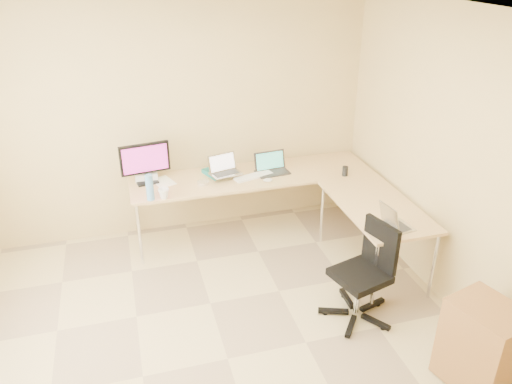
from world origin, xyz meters
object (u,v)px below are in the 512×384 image
object	(u,v)px
desk_main	(253,204)
laptop_center	(225,165)
desk_return	(373,236)
office_chair	(361,269)
cabinet	(482,346)
water_bottle	(150,187)
keyboard	(253,176)
mug	(164,193)
desk_fan	(150,167)
laptop_black	(273,164)
laptop_return	(398,218)
monitor	(145,163)

from	to	relation	value
desk_main	laptop_center	world-z (taller)	laptop_center
desk_return	office_chair	distance (m)	0.82
desk_return	laptop_center	size ratio (longest dim) A/B	4.08
cabinet	water_bottle	bearing A→B (deg)	117.97
laptop_center	office_chair	bearing A→B (deg)	-78.61
keyboard	mug	xyz separation A→B (m)	(-0.99, -0.24, 0.04)
keyboard	desk_fan	world-z (taller)	desk_fan
laptop_black	desk_return	bearing A→B (deg)	-58.38
desk_main	cabinet	size ratio (longest dim) A/B	3.81
laptop_black	laptop_return	bearing A→B (deg)	-69.76
keyboard	cabinet	distance (m)	2.75
desk_return	water_bottle	size ratio (longest dim) A/B	4.92
mug	office_chair	distance (m)	2.04
desk_return	desk_fan	xyz separation A→B (m)	(-2.06, 1.20, 0.50)
desk_return	mug	size ratio (longest dim) A/B	11.89
monitor	office_chair	distance (m)	2.44
desk_main	laptop_center	bearing A→B (deg)	-179.69
desk_main	keyboard	distance (m)	0.38
laptop_center	cabinet	size ratio (longest dim) A/B	0.46
mug	water_bottle	bearing A→B (deg)	180.00
office_chair	water_bottle	bearing A→B (deg)	124.39
desk_return	monitor	distance (m)	2.45
desk_main	water_bottle	distance (m)	1.27
laptop_black	water_bottle	bearing A→B (deg)	-173.91
cabinet	desk_fan	bearing A→B (deg)	111.83
laptop_return	cabinet	xyz separation A→B (m)	(0.10, -1.13, -0.47)
laptop_black	office_chair	size ratio (longest dim) A/B	0.39
water_bottle	office_chair	size ratio (longest dim) A/B	0.29
desk_return	mug	distance (m)	2.13
laptop_return	laptop_center	bearing A→B (deg)	31.51
monitor	desk_fan	xyz separation A→B (m)	(0.05, 0.09, -0.08)
desk_main	office_chair	distance (m)	1.73
laptop_black	mug	bearing A→B (deg)	-172.69
office_chair	laptop_center	bearing A→B (deg)	100.08
laptop_center	desk_fan	world-z (taller)	desk_fan
laptop_black	cabinet	xyz separation A→B (m)	(0.80, -2.57, -0.48)
laptop_black	laptop_return	distance (m)	1.60
desk_return	desk_fan	bearing A→B (deg)	149.73
desk_main	laptop_return	world-z (taller)	laptop_return
laptop_return	monitor	bearing A→B (deg)	43.98
laptop_center	laptop_black	size ratio (longest dim) A/B	0.90
desk_main	laptop_return	bearing A→B (deg)	-57.56
monitor	laptop_black	world-z (taller)	monitor
keyboard	cabinet	xyz separation A→B (m)	(1.03, -2.52, -0.38)
monitor	laptop_center	distance (m)	0.83
water_bottle	office_chair	bearing A→B (deg)	-39.80
monitor	office_chair	world-z (taller)	monitor
desk_fan	cabinet	size ratio (longest dim) A/B	0.40
water_bottle	office_chair	world-z (taller)	water_bottle
office_chair	cabinet	distance (m)	1.08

